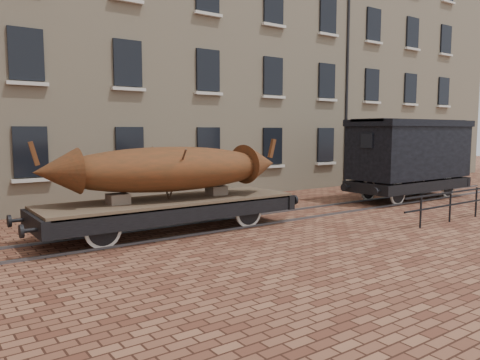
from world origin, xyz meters
TOP-DOWN VIEW (x-y plane):
  - ground at (0.00, 0.00)m, footprint 90.00×90.00m
  - warehouse_cream at (3.00, 9.99)m, footprint 40.00×10.19m
  - rail_track at (0.00, 0.00)m, footprint 30.00×1.52m
  - flatcar_wagon at (-3.36, 0.00)m, footprint 8.22×2.23m
  - iron_boat at (-3.41, -0.00)m, footprint 7.17×2.64m
  - goods_van at (7.94, 0.00)m, footprint 6.52×2.38m

SIDE VIEW (x-z plane):
  - ground at x=0.00m, z-range 0.00..0.00m
  - rail_track at x=0.00m, z-range 0.00..0.06m
  - flatcar_wagon at x=-3.36m, z-range 0.15..1.39m
  - iron_boat at x=-3.41m, z-range 0.99..2.68m
  - goods_van at x=7.94m, z-range 0.43..3.80m
  - warehouse_cream at x=3.00m, z-range 0.00..14.00m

